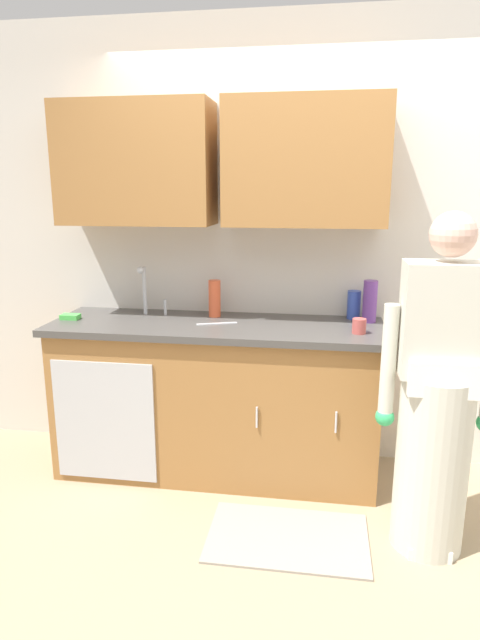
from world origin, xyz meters
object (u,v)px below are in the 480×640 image
at_px(cup_by_sink, 359,326).
at_px(knife_on_counter, 217,324).
at_px(bottle_water_tall, 354,305).
at_px(sponge, 70,317).
at_px(bottle_cleaner_spray, 370,301).
at_px(person_at_sink, 436,413).
at_px(bottle_dish_liquid, 215,298).
at_px(sink, 144,322).

relative_size(cup_by_sink, knife_on_counter, 0.34).
height_order(bottle_water_tall, sponge, bottle_water_tall).
xyz_separation_m(bottle_cleaner_spray, knife_on_counter, (-0.88, -0.19, -0.12)).
distance_m(person_at_sink, bottle_cleaner_spray, 0.87).
relative_size(bottle_dish_liquid, cup_by_sink, 2.75).
distance_m(bottle_dish_liquid, bottle_cleaner_spray, 0.93).
xyz_separation_m(sink, bottle_water_tall, (1.25, 0.23, 0.10)).
distance_m(sink, bottle_dish_liquid, 0.45).
bearing_deg(sponge, bottle_dish_liquid, 13.42).
relative_size(sink, cup_by_sink, 6.06).
relative_size(person_at_sink, knife_on_counter, 6.75).
bearing_deg(bottle_water_tall, cup_by_sink, -87.72).
relative_size(bottle_cleaner_spray, bottle_water_tall, 1.45).
distance_m(sink, sponge, 0.45).
distance_m(bottle_cleaner_spray, cup_by_sink, 0.30).
xyz_separation_m(bottle_water_tall, sponge, (-1.70, -0.28, -0.07)).
distance_m(person_at_sink, bottle_dish_liquid, 1.45).
bearing_deg(sponge, bottle_cleaner_spray, 6.58).
distance_m(cup_by_sink, knife_on_counter, 0.81).
distance_m(sink, person_at_sink, 1.72).
distance_m(person_at_sink, cup_by_sink, 0.64).
bearing_deg(bottle_cleaner_spray, bottle_water_tall, 141.64).
xyz_separation_m(sink, person_at_sink, (1.60, -0.59, -0.23)).
bearing_deg(person_at_sink, bottle_cleaner_spray, 109.78).
bearing_deg(sink, bottle_water_tall, 10.25).
relative_size(sink, person_at_sink, 0.31).
height_order(person_at_sink, bottle_dish_liquid, person_at_sink).
relative_size(bottle_water_tall, sponge, 1.56).
distance_m(bottle_dish_liquid, cup_by_sink, 0.90).
xyz_separation_m(bottle_dish_liquid, knife_on_counter, (0.05, -0.19, -0.11)).
relative_size(bottle_dish_liquid, bottle_cleaner_spray, 0.91).
relative_size(person_at_sink, sponge, 14.73).
distance_m(person_at_sink, bottle_water_tall, 0.95).
relative_size(bottle_cleaner_spray, cup_by_sink, 3.02).
relative_size(bottle_water_tall, knife_on_counter, 0.72).
distance_m(bottle_cleaner_spray, sponge, 1.80).
height_order(person_at_sink, bottle_water_tall, person_at_sink).
bearing_deg(bottle_cleaner_spray, person_at_sink, -70.22).
bearing_deg(knife_on_counter, sink, 155.53).
height_order(person_at_sink, knife_on_counter, person_at_sink).
bearing_deg(bottle_dish_liquid, sponge, -166.58).
distance_m(bottle_dish_liquid, sponge, 0.88).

